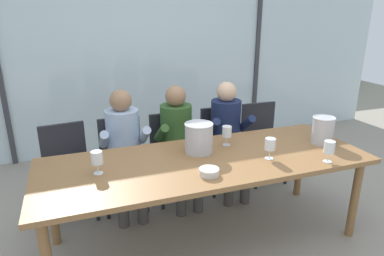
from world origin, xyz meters
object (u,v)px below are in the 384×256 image
Objects in this scene: chair_right_of_center at (221,141)px; wine_glass_center_pour at (97,159)px; ice_bucket_secondary at (199,138)px; wine_glass_near_bucket at (227,132)px; person_olive_shirt at (178,137)px; chair_near_curtain at (67,163)px; person_pale_blue_shirt at (125,144)px; person_navy_polo at (228,131)px; ice_bucket_primary at (323,130)px; wine_glass_by_left_taster at (270,145)px; chair_center at (172,149)px; wine_glass_by_right_taster at (329,148)px; tasting_bowl at (209,172)px; chair_left_of_center at (122,155)px; chair_near_window_right at (261,135)px; dining_table at (207,166)px.

wine_glass_center_pour is (-1.40, -0.88, 0.37)m from chair_right_of_center.
wine_glass_center_pour is (-0.84, -0.13, -0.01)m from ice_bucket_secondary.
person_olive_shirt is at bearing 117.91° from wine_glass_near_bucket.
person_pale_blue_shirt is (0.54, -0.12, 0.17)m from chair_near_curtain.
wine_glass_near_bucket is at bearing -111.82° from person_navy_polo.
person_navy_polo is at bearing 27.46° from wine_glass_center_pour.
ice_bucket_secondary reaches higher than ice_bucket_primary.
chair_center is at bearing 116.03° from wine_glass_by_left_taster.
person_navy_polo is (1.10, 0.00, 0.00)m from person_pale_blue_shirt.
chair_right_of_center is 1.38m from wine_glass_by_right_taster.
person_navy_polo is (0.59, -0.12, 0.17)m from chair_center.
tasting_bowl is (-0.08, -0.43, -0.10)m from ice_bucket_secondary.
chair_left_of_center is at bearing 99.17° from person_pale_blue_shirt.
ice_bucket_primary is (0.56, -0.78, 0.20)m from person_navy_polo.
tasting_bowl is at bearing -132.35° from chair_near_window_right.
wine_glass_by_left_taster is 1.00× the size of wine_glass_by_right_taster.
wine_glass_near_bucket is (0.28, -0.53, 0.20)m from person_olive_shirt.
wine_glass_near_bucket is (0.28, 0.22, 0.18)m from dining_table.
wine_glass_center_pour is (-0.81, -0.85, 0.37)m from chair_center.
chair_right_of_center is 1.12m from person_pale_blue_shirt.
wine_glass_center_pour is at bearing 178.16° from dining_table.
chair_left_of_center is at bearing 178.49° from person_navy_polo.
dining_table is 1.13m from ice_bucket_primary.
wine_glass_center_pour is 1.00× the size of wine_glass_by_right_taster.
ice_bucket_primary is at bearing -29.79° from chair_near_curtain.
person_pale_blue_shirt is at bearing -172.18° from chair_near_window_right.
chair_center is at bearing 126.00° from wine_glass_by_right_taster.
ice_bucket_secondary is 1.72× the size of tasting_bowl.
chair_left_of_center is at bearing 166.04° from person_olive_shirt.
ice_bucket_secondary is 0.30m from wine_glass_near_bucket.
chair_right_of_center is 0.73× the size of person_navy_polo.
chair_left_of_center is 6.01× the size of tasting_bowl.
person_pale_blue_shirt is at bearing -170.71° from chair_right_of_center.
person_olive_shirt is at bearing -169.24° from chair_near_window_right.
person_pale_blue_shirt is at bearing 141.48° from wine_glass_by_right_taster.
dining_table is at bearing -1.84° from wine_glass_center_pour.
chair_center is (0.53, -0.01, 0.00)m from chair_left_of_center.
chair_center is at bearing 1.51° from chair_left_of_center.
person_olive_shirt reaches higher than tasting_bowl.
wine_glass_center_pour is at bearing 171.62° from wine_glass_by_left_taster.
tasting_bowl is at bearing -100.95° from ice_bucket_secondary.
wine_glass_by_right_taster is (-0.19, -1.30, 0.37)m from chair_near_window_right.
person_pale_blue_shirt reaches higher than chair_left_of_center.
wine_glass_by_right_taster is (0.91, -1.25, 0.37)m from chair_center.
chair_near_curtain is at bearing -179.84° from chair_center.
wine_glass_near_bucket is (-0.27, -0.53, 0.20)m from person_navy_polo.
ice_bucket_primary is 0.65m from wine_glass_by_left_taster.
person_navy_polo is 6.92× the size of wine_glass_center_pour.
chair_right_of_center is at bearing -176.67° from chair_near_window_right.
person_navy_polo is at bearing 106.03° from wine_glass_by_right_taster.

